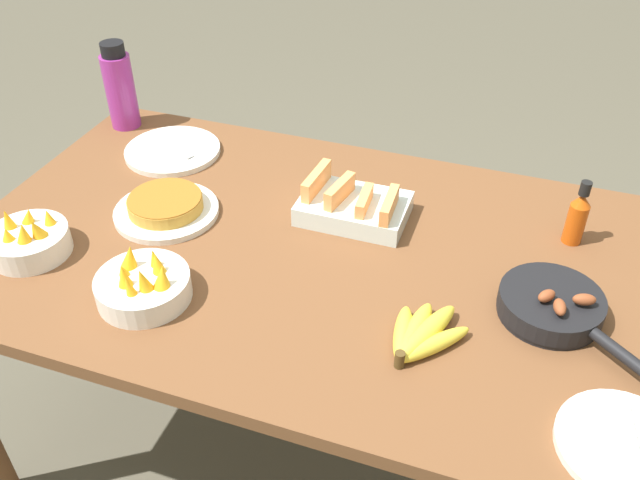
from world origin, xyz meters
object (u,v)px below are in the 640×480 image
melon_tray (353,206)px  skillet (553,306)px  empty_plate_near_front (173,151)px  hot_sauce_bottle (577,216)px  fruit_bowl_citrus (29,240)px  fruit_bowl_mango (143,285)px  frittata_plate_center (166,207)px  water_bottle (120,88)px  banana_bunch (419,335)px  empty_plate_far_left (625,446)px

melon_tray → skillet: (0.49, -0.20, -0.01)m
empty_plate_near_front → hot_sauce_bottle: (1.09, -0.05, 0.06)m
melon_tray → fruit_bowl_citrus: size_ratio=1.44×
empty_plate_near_front → fruit_bowl_mango: size_ratio=1.34×
hot_sauce_bottle → fruit_bowl_mango: bearing=-149.1°
frittata_plate_center → melon_tray: bearing=17.8°
skillet → hot_sauce_bottle: size_ratio=1.83×
melon_tray → hot_sauce_bottle: bearing=8.7°
skillet → water_bottle: bearing=-160.1°
melon_tray → empty_plate_near_front: melon_tray is taller
melon_tray → water_bottle: (-0.79, 0.23, 0.09)m
banana_bunch → hot_sauce_bottle: hot_sauce_bottle is taller
melon_tray → fruit_bowl_citrus: fruit_bowl_citrus is taller
melon_tray → empty_plate_near_front: 0.59m
hot_sauce_bottle → empty_plate_far_left: bearing=-78.5°
empty_plate_near_front → fruit_bowl_citrus: size_ratio=1.47×
banana_bunch → water_bottle: water_bottle is taller
banana_bunch → melon_tray: 0.44m
skillet → fruit_bowl_citrus: 1.16m
frittata_plate_center → skillet: bearing=-3.6°
empty_plate_far_left → fruit_bowl_mango: bearing=176.2°
frittata_plate_center → fruit_bowl_citrus: size_ratio=1.42×
banana_bunch → fruit_bowl_citrus: 0.90m
skillet → empty_plate_near_front: bearing=-158.6°
water_bottle → fruit_bowl_mango: bearing=-55.1°
water_bottle → hot_sauce_bottle: 1.31m
melon_tray → empty_plate_far_left: (0.63, -0.49, -0.03)m
empty_plate_far_left → water_bottle: (-1.42, 0.72, 0.11)m
water_bottle → hot_sauce_bottle: bearing=-6.7°
fruit_bowl_citrus → empty_plate_far_left: bearing=-5.0°
fruit_bowl_citrus → empty_plate_near_front: bearing=80.7°
banana_bunch → hot_sauce_bottle: 0.52m
banana_bunch → skillet: 0.29m
fruit_bowl_citrus → fruit_bowl_mango: bearing=-8.3°
frittata_plate_center → empty_plate_far_left: size_ratio=1.11×
skillet → frittata_plate_center: bearing=-145.0°
banana_bunch → frittata_plate_center: 0.72m
hot_sauce_bottle → fruit_bowl_citrus: bearing=-158.7°
melon_tray → skillet: bearing=-22.2°
frittata_plate_center → fruit_bowl_mango: 0.31m
frittata_plate_center → empty_plate_near_front: frittata_plate_center is taller
empty_plate_far_left → empty_plate_near_front: bearing=152.8°
frittata_plate_center → fruit_bowl_citrus: (-0.22, -0.24, 0.01)m
banana_bunch → hot_sauce_bottle: (0.27, 0.44, 0.05)m
banana_bunch → frittata_plate_center: frittata_plate_center is taller
banana_bunch → frittata_plate_center: (-0.69, 0.22, 0.00)m
fruit_bowl_citrus → water_bottle: bearing=102.2°
empty_plate_near_front → empty_plate_far_left: bearing=-27.2°
melon_tray → frittata_plate_center: melon_tray is taller
melon_tray → empty_plate_far_left: melon_tray is taller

